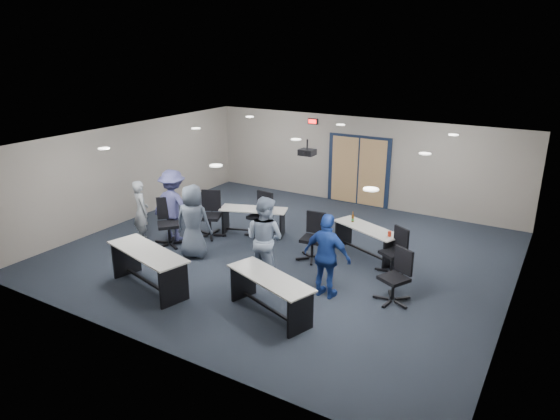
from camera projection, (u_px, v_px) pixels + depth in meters
The scene contains 25 objects.
floor at pixel (285, 253), 12.01m from camera, with size 10.00×10.00×0.00m, color #1C232D.
back_wall at pixel (359, 161), 15.23m from camera, with size 10.00×0.04×2.70m, color gray.
front_wall at pixel (142, 272), 7.92m from camera, with size 10.00×0.04×2.70m, color gray.
left_wall at pixel (132, 172), 14.01m from camera, with size 0.04×9.00×2.70m, color gray.
right_wall at pixel (520, 241), 9.14m from camera, with size 0.04×9.00×2.70m, color gray.
ceiling at pixel (285, 142), 11.14m from camera, with size 10.00×9.00×0.04m, color white.
double_door at pixel (358, 171), 15.30m from camera, with size 2.00×0.07×2.20m.
exit_sign at pixel (313, 121), 15.61m from camera, with size 0.32×0.07×0.18m.
ceiling_projector at pixel (307, 152), 11.50m from camera, with size 0.35×0.32×0.37m.
ceiling_can_lights at pixel (291, 141), 11.35m from camera, with size 6.24×5.74×0.02m, color white, non-canonical shape.
table_front_left at pixel (148, 263), 10.10m from camera, with size 2.16×1.17×0.83m.
table_front_right at pixel (270, 289), 9.15m from camera, with size 1.98×1.21×0.76m.
table_back_left at pixel (254, 217), 13.03m from camera, with size 1.82×1.13×0.70m.
table_back_right at pixel (367, 236), 11.69m from camera, with size 1.84×1.21×0.97m.
chair_back_a at pixel (210, 215), 12.82m from camera, with size 0.75×0.75×1.19m, color black, non-canonical shape.
chair_back_b at pixel (260, 215), 12.86m from camera, with size 0.72×0.72×1.15m, color black, non-canonical shape.
chair_back_c at pixel (312, 237), 11.46m from camera, with size 0.69×0.69×1.10m, color black, non-canonical shape.
chair_back_d at pixel (393, 251), 10.78m from camera, with size 0.65×0.65×1.03m, color black, non-canonical shape.
chair_loose_left at pixel (168, 223), 12.27m from camera, with size 0.74×0.74×1.18m, color black, non-canonical shape.
chair_loose_right at pixel (394, 277), 9.58m from camera, with size 0.68×0.68×1.08m, color black, non-canonical shape.
person_gray at pixel (141, 211), 12.52m from camera, with size 0.57×0.38×1.58m, color #90969D.
person_plaid at pixel (193, 221), 11.53m from camera, with size 0.85×0.56×1.75m, color #4D596A.
person_lightblue at pixel (265, 239), 10.43m from camera, with size 0.89×0.69×1.83m, color #95A8C6.
person_navy at pixel (327, 256), 9.70m from camera, with size 1.01×0.42×1.72m, color navy.
person_back at pixel (173, 205), 12.54m from camera, with size 1.18×0.68×1.83m, color #45477D.
Camera 1 is at (5.58, -9.53, 4.83)m, focal length 32.00 mm.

